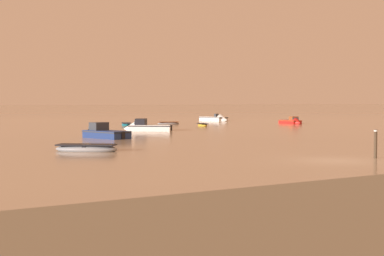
{
  "coord_description": "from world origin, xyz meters",
  "views": [
    {
      "loc": [
        -23.93,
        -23.56,
        3.31
      ],
      "look_at": [
        9.5,
        30.04,
        0.39
      ],
      "focal_mm": 56.03,
      "sensor_mm": 36.0,
      "label": 1
    }
  ],
  "objects_px": {
    "motorboat_moored_1": "(143,128)",
    "mooring_post_near": "(376,145)",
    "motorboat_moored_4": "(101,134)",
    "rowboat_moored_3": "(126,124)",
    "rowboat_moored_1": "(168,123)",
    "rowboat_moored_0": "(202,125)",
    "motorboat_moored_5": "(217,120)",
    "motorboat_moored_0": "(293,122)",
    "rowboat_moored_4": "(86,149)"
  },
  "relations": [
    {
      "from": "rowboat_moored_1",
      "to": "rowboat_moored_3",
      "type": "height_order",
      "value": "rowboat_moored_3"
    },
    {
      "from": "rowboat_moored_1",
      "to": "motorboat_moored_5",
      "type": "distance_m",
      "value": 14.35
    },
    {
      "from": "rowboat_moored_1",
      "to": "motorboat_moored_5",
      "type": "height_order",
      "value": "motorboat_moored_5"
    },
    {
      "from": "motorboat_moored_1",
      "to": "rowboat_moored_1",
      "type": "height_order",
      "value": "motorboat_moored_1"
    },
    {
      "from": "rowboat_moored_3",
      "to": "mooring_post_near",
      "type": "distance_m",
      "value": 48.21
    },
    {
      "from": "rowboat_moored_3",
      "to": "rowboat_moored_4",
      "type": "bearing_deg",
      "value": 173.64
    },
    {
      "from": "rowboat_moored_1",
      "to": "mooring_post_near",
      "type": "height_order",
      "value": "mooring_post_near"
    },
    {
      "from": "motorboat_moored_0",
      "to": "motorboat_moored_1",
      "type": "xyz_separation_m",
      "value": [
        -26.77,
        -6.13,
        0.07
      ]
    },
    {
      "from": "rowboat_moored_0",
      "to": "rowboat_moored_3",
      "type": "xyz_separation_m",
      "value": [
        -7.88,
        6.22,
        0.02
      ]
    },
    {
      "from": "motorboat_moored_1",
      "to": "motorboat_moored_4",
      "type": "height_order",
      "value": "motorboat_moored_4"
    },
    {
      "from": "rowboat_moored_4",
      "to": "mooring_post_near",
      "type": "height_order",
      "value": "mooring_post_near"
    },
    {
      "from": "rowboat_moored_1",
      "to": "mooring_post_near",
      "type": "bearing_deg",
      "value": -93.23
    },
    {
      "from": "rowboat_moored_1",
      "to": "motorboat_moored_4",
      "type": "xyz_separation_m",
      "value": [
        -19.92,
        -22.85,
        0.17
      ]
    },
    {
      "from": "rowboat_moored_3",
      "to": "mooring_post_near",
      "type": "bearing_deg",
      "value": -165.53
    },
    {
      "from": "mooring_post_near",
      "to": "motorboat_moored_4",
      "type": "bearing_deg",
      "value": 102.78
    },
    {
      "from": "motorboat_moored_0",
      "to": "rowboat_moored_3",
      "type": "height_order",
      "value": "motorboat_moored_0"
    },
    {
      "from": "rowboat_moored_0",
      "to": "mooring_post_near",
      "type": "bearing_deg",
      "value": 179.94
    },
    {
      "from": "motorboat_moored_5",
      "to": "motorboat_moored_4",
      "type": "bearing_deg",
      "value": -57.47
    },
    {
      "from": "motorboat_moored_5",
      "to": "rowboat_moored_1",
      "type": "bearing_deg",
      "value": -71.88
    },
    {
      "from": "rowboat_moored_3",
      "to": "motorboat_moored_4",
      "type": "bearing_deg",
      "value": 172.31
    },
    {
      "from": "motorboat_moored_0",
      "to": "mooring_post_near",
      "type": "xyz_separation_m",
      "value": [
        -29.58,
        -40.44,
        0.54
      ]
    },
    {
      "from": "rowboat_moored_3",
      "to": "rowboat_moored_4",
      "type": "height_order",
      "value": "rowboat_moored_4"
    },
    {
      "from": "rowboat_moored_3",
      "to": "mooring_post_near",
      "type": "relative_size",
      "value": 2.07
    },
    {
      "from": "motorboat_moored_1",
      "to": "rowboat_moored_3",
      "type": "relative_size",
      "value": 1.39
    },
    {
      "from": "rowboat_moored_0",
      "to": "motorboat_moored_4",
      "type": "xyz_separation_m",
      "value": [
        -20.92,
        -15.7,
        0.18
      ]
    },
    {
      "from": "motorboat_moored_1",
      "to": "rowboat_moored_3",
      "type": "xyz_separation_m",
      "value": [
        4.4,
        13.36,
        -0.15
      ]
    },
    {
      "from": "motorboat_moored_1",
      "to": "motorboat_moored_5",
      "type": "height_order",
      "value": "motorboat_moored_1"
    },
    {
      "from": "rowboat_moored_0",
      "to": "rowboat_moored_1",
      "type": "height_order",
      "value": "rowboat_moored_1"
    },
    {
      "from": "rowboat_moored_3",
      "to": "motorboat_moored_5",
      "type": "relative_size",
      "value": 0.66
    },
    {
      "from": "rowboat_moored_3",
      "to": "motorboat_moored_0",
      "type": "bearing_deg",
      "value": -84.85
    },
    {
      "from": "rowboat_moored_1",
      "to": "mooring_post_near",
      "type": "xyz_separation_m",
      "value": [
        -14.08,
        -48.59,
        0.65
      ]
    },
    {
      "from": "motorboat_moored_5",
      "to": "mooring_post_near",
      "type": "distance_m",
      "value": 61.42
    },
    {
      "from": "rowboat_moored_3",
      "to": "motorboat_moored_1",
      "type": "bearing_deg",
      "value": -175.17
    },
    {
      "from": "rowboat_moored_4",
      "to": "motorboat_moored_4",
      "type": "bearing_deg",
      "value": -78.67
    },
    {
      "from": "motorboat_moored_1",
      "to": "mooring_post_near",
      "type": "relative_size",
      "value": 2.87
    },
    {
      "from": "rowboat_moored_0",
      "to": "motorboat_moored_5",
      "type": "relative_size",
      "value": 0.57
    },
    {
      "from": "rowboat_moored_4",
      "to": "motorboat_moored_0",
      "type": "bearing_deg",
      "value": -108.58
    },
    {
      "from": "motorboat_moored_1",
      "to": "motorboat_moored_4",
      "type": "distance_m",
      "value": 12.16
    },
    {
      "from": "motorboat_moored_0",
      "to": "rowboat_moored_1",
      "type": "relative_size",
      "value": 1.29
    },
    {
      "from": "rowboat_moored_3",
      "to": "rowboat_moored_4",
      "type": "relative_size",
      "value": 0.92
    },
    {
      "from": "motorboat_moored_1",
      "to": "mooring_post_near",
      "type": "height_order",
      "value": "mooring_post_near"
    },
    {
      "from": "motorboat_moored_0",
      "to": "motorboat_moored_4",
      "type": "height_order",
      "value": "motorboat_moored_4"
    },
    {
      "from": "motorboat_moored_1",
      "to": "rowboat_moored_1",
      "type": "distance_m",
      "value": 18.2
    },
    {
      "from": "rowboat_moored_0",
      "to": "motorboat_moored_5",
      "type": "bearing_deg",
      "value": -20.28
    },
    {
      "from": "rowboat_moored_0",
      "to": "rowboat_moored_4",
      "type": "xyz_separation_m",
      "value": [
        -27.32,
        -28.24,
        0.05
      ]
    },
    {
      "from": "rowboat_moored_0",
      "to": "motorboat_moored_1",
      "type": "xyz_separation_m",
      "value": [
        -12.28,
        -7.14,
        0.17
      ]
    },
    {
      "from": "motorboat_moored_0",
      "to": "motorboat_moored_5",
      "type": "distance_m",
      "value": 15.1
    },
    {
      "from": "motorboat_moored_1",
      "to": "rowboat_moored_4",
      "type": "relative_size",
      "value": 1.28
    },
    {
      "from": "motorboat_moored_1",
      "to": "rowboat_moored_4",
      "type": "xyz_separation_m",
      "value": [
        -15.04,
        -21.1,
        -0.13
      ]
    },
    {
      "from": "rowboat_moored_1",
      "to": "motorboat_moored_4",
      "type": "bearing_deg",
      "value": -118.15
    }
  ]
}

